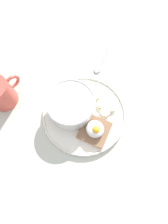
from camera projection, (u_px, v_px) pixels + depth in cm
name	position (u px, v px, depth cm)	size (l,w,h in cm)	color
ground_plane	(84.00, 116.00, 55.97)	(120.00, 120.00, 2.00)	beige
plate	(84.00, 114.00, 54.27)	(25.88, 25.88, 1.60)	silver
oatmeal_bowl	(71.00, 106.00, 51.24)	(13.96, 13.96, 7.04)	white
toast_slice	(95.00, 131.00, 51.54)	(10.19, 10.19, 1.51)	#8A6346
poached_egg	(95.00, 129.00, 49.56)	(5.25, 5.09, 3.25)	white
banana_slice_front	(103.00, 104.00, 54.38)	(3.44, 3.55, 1.65)	#EFEDBB
banana_slice_left	(112.00, 107.00, 54.12)	(3.98, 3.93, 1.45)	beige
banana_slice_back	(105.00, 112.00, 53.55)	(3.16, 3.27, 1.59)	#F5E5BA
banana_slice_right	(97.00, 95.00, 55.47)	(3.99, 4.02, 1.43)	beige
spoon	(100.00, 63.00, 60.72)	(4.53, 11.23, 0.80)	silver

